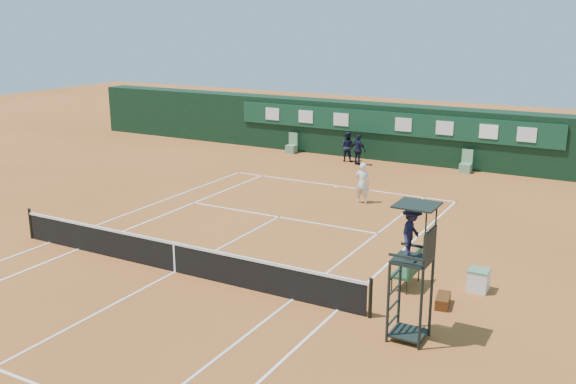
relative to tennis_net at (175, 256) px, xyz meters
The scene contains 14 objects.
ground 0.51m from the tennis_net, ahead, with size 90.00×90.00×0.00m, color #AB5C28.
court_lines 0.50m from the tennis_net, ahead, with size 11.05×23.85×0.01m.
tennis_net is the anchor object (origin of this frame).
back_wall 18.77m from the tennis_net, 90.00° to the left, with size 40.00×1.65×3.00m.
linesman_chair_left 18.33m from the tennis_net, 107.46° to the left, with size 0.55×0.50×1.15m.
linesman_chair_right 18.05m from the tennis_net, 75.57° to the left, with size 0.55×0.50×1.15m.
umpire_chair 7.89m from the tennis_net, ahead, with size 0.96×0.95×3.42m.
player_bench 7.06m from the tennis_net, 19.82° to the left, with size 0.56×1.20×1.10m.
tennis_bag 8.03m from the tennis_net, 11.66° to the left, with size 0.34×0.79×0.29m, color black.
cooler 9.01m from the tennis_net, 20.11° to the left, with size 0.57×0.57×0.65m.
tennis_ball 7.92m from the tennis_net, 97.90° to the left, with size 0.06×0.06×0.06m, color #BBD431.
player 10.08m from the tennis_net, 78.22° to the left, with size 0.63×0.41×1.73m, color silver.
ball_kid_left 17.05m from the tennis_net, 96.03° to the left, with size 0.79×0.61×1.62m, color black.
ball_kid_right 16.46m from the tennis_net, 93.18° to the left, with size 0.95×0.40×1.63m, color black.
Camera 1 is at (11.93, -14.35, 7.54)m, focal length 40.00 mm.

